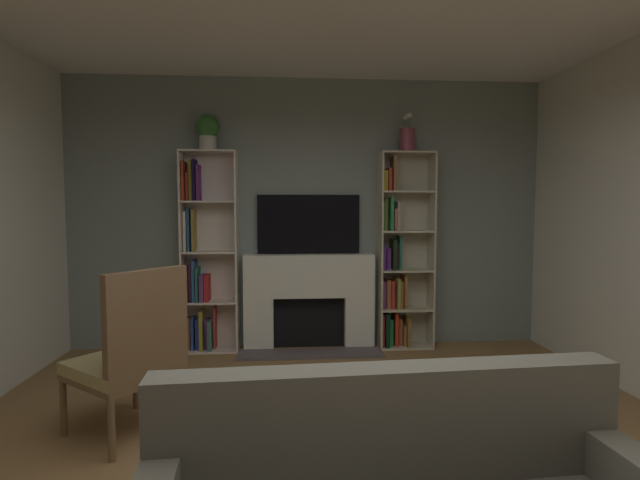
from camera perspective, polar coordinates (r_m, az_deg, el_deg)
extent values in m
cube|color=gray|center=(5.24, -1.39, 3.08)|extent=(5.17, 0.06, 2.87)
cube|color=white|center=(5.25, -7.21, -9.71)|extent=(0.31, 0.22, 0.55)
cube|color=white|center=(5.30, 4.56, -9.55)|extent=(0.31, 0.22, 0.55)
cube|color=white|center=(5.15, -1.30, -4.22)|extent=(1.38, 0.22, 0.45)
cube|color=black|center=(5.31, -1.33, -9.50)|extent=(0.76, 0.08, 0.55)
cube|color=#595253|center=(5.07, -1.14, -13.25)|extent=(1.48, 0.30, 0.03)
cube|color=black|center=(5.18, -1.36, 1.89)|extent=(1.09, 0.06, 0.62)
cube|color=silver|center=(5.20, -15.89, -1.39)|extent=(0.02, 0.26, 2.09)
cube|color=silver|center=(5.11, -9.77, -1.38)|extent=(0.02, 0.26, 2.09)
cube|color=silver|center=(5.27, -12.66, -1.26)|extent=(0.57, 0.02, 2.09)
cube|color=silver|center=(5.35, -12.68, -12.50)|extent=(0.54, 0.26, 0.02)
cube|color=brown|center=(5.37, -15.19, -10.50)|extent=(0.04, 0.15, 0.33)
cube|color=#273E90|center=(5.36, -14.69, -10.55)|extent=(0.03, 0.17, 0.33)
cube|color=#253893|center=(5.35, -14.15, -10.61)|extent=(0.04, 0.16, 0.32)
cube|color=olive|center=(5.31, -13.72, -10.21)|extent=(0.04, 0.21, 0.41)
cube|color=#5C2B77|center=(5.35, -13.17, -10.66)|extent=(0.03, 0.15, 0.31)
cube|color=#3C6955|center=(5.31, -12.77, -10.81)|extent=(0.04, 0.22, 0.31)
cube|color=#AD3435|center=(5.32, -12.26, -10.01)|extent=(0.02, 0.15, 0.44)
cube|color=silver|center=(5.22, -12.76, -7.09)|extent=(0.54, 0.26, 0.02)
cube|color=brown|center=(5.24, -15.38, -4.98)|extent=(0.04, 0.22, 0.37)
cube|color=black|center=(5.23, -14.91, -4.85)|extent=(0.02, 0.21, 0.39)
cube|color=#2C4D83|center=(5.22, -14.57, -4.64)|extent=(0.03, 0.21, 0.43)
cube|color=#216A50|center=(5.22, -14.19, -5.05)|extent=(0.02, 0.21, 0.35)
cube|color=#613876|center=(5.22, -13.67, -5.47)|extent=(0.04, 0.21, 0.28)
cube|color=#AA2424|center=(5.21, -13.14, -5.48)|extent=(0.04, 0.20, 0.28)
cube|color=silver|center=(5.15, -12.86, -1.39)|extent=(0.54, 0.26, 0.02)
cube|color=beige|center=(5.20, -15.53, 0.99)|extent=(0.03, 0.18, 0.41)
cube|color=#245282|center=(5.19, -15.14, 1.14)|extent=(0.02, 0.18, 0.44)
cube|color=olive|center=(5.19, -14.64, 1.14)|extent=(0.03, 0.16, 0.44)
cube|color=silver|center=(5.13, -12.95, 4.43)|extent=(0.54, 0.26, 0.02)
cube|color=#A8371A|center=(5.19, -15.70, 6.70)|extent=(0.02, 0.21, 0.40)
cube|color=#A33229|center=(5.20, -15.28, 6.04)|extent=(0.02, 0.16, 0.28)
cube|color=olive|center=(5.20, -14.91, 6.76)|extent=(0.03, 0.16, 0.41)
cube|color=black|center=(5.17, -14.51, 6.83)|extent=(0.02, 0.21, 0.42)
cube|color=#5F276F|center=(5.17, -14.12, 6.55)|extent=(0.03, 0.18, 0.37)
cube|color=silver|center=(5.16, -13.04, 10.13)|extent=(0.54, 0.26, 0.02)
cube|color=beige|center=(5.18, 7.08, -1.28)|extent=(0.02, 0.28, 2.09)
cube|color=beige|center=(5.32, 12.97, -1.22)|extent=(0.02, 0.28, 2.09)
cube|color=beige|center=(5.37, 9.71, -1.12)|extent=(0.57, 0.02, 2.09)
cube|color=beige|center=(5.43, 9.93, -12.18)|extent=(0.54, 0.28, 0.02)
cube|color=red|center=(5.35, 7.28, -10.41)|extent=(0.02, 0.21, 0.34)
cube|color=black|center=(5.35, 7.78, -10.34)|extent=(0.04, 0.24, 0.36)
cube|color=#1F7F38|center=(5.39, 8.22, -10.61)|extent=(0.04, 0.18, 0.29)
cube|color=red|center=(5.39, 8.83, -10.24)|extent=(0.03, 0.19, 0.36)
cube|color=brown|center=(5.42, 9.31, -10.53)|extent=(0.04, 0.16, 0.29)
cube|color=olive|center=(5.43, 9.78, -10.91)|extent=(0.02, 0.20, 0.22)
cube|color=olive|center=(5.40, 10.15, -10.49)|extent=(0.02, 0.24, 0.31)
cube|color=beige|center=(5.34, 9.98, -7.96)|extent=(0.54, 0.28, 0.02)
cube|color=#643370|center=(5.29, 7.39, -6.35)|extent=(0.04, 0.18, 0.29)
cube|color=brown|center=(5.29, 7.93, -6.24)|extent=(0.04, 0.19, 0.31)
cube|color=#B02B2B|center=(5.30, 8.44, -6.29)|extent=(0.04, 0.19, 0.30)
cube|color=olive|center=(5.29, 9.05, -6.15)|extent=(0.03, 0.24, 0.33)
cube|color=#986135|center=(5.32, 9.40, -6.31)|extent=(0.03, 0.19, 0.29)
cube|color=#935F27|center=(5.31, 9.82, -5.97)|extent=(0.02, 0.21, 0.35)
cube|color=beige|center=(5.27, 10.03, -3.52)|extent=(0.54, 0.28, 0.02)
cube|color=#502A80|center=(5.23, 7.41, -2.11)|extent=(0.04, 0.19, 0.24)
cube|color=#582681|center=(5.25, 7.95, -2.17)|extent=(0.04, 0.17, 0.23)
cube|color=black|center=(5.23, 8.62, -1.67)|extent=(0.04, 0.22, 0.32)
cube|color=black|center=(5.26, 9.00, -1.88)|extent=(0.03, 0.19, 0.28)
cube|color=#256E53|center=(5.27, 9.31, -1.45)|extent=(0.02, 0.17, 0.36)
cube|color=beige|center=(5.23, 10.09, 1.03)|extent=(0.54, 0.28, 0.02)
cube|color=#39763C|center=(5.20, 7.36, 2.84)|extent=(0.02, 0.18, 0.31)
cube|color=olive|center=(5.21, 7.68, 3.00)|extent=(0.03, 0.16, 0.34)
cube|color=#27814B|center=(5.19, 8.26, 3.05)|extent=(0.03, 0.24, 0.35)
cube|color=#925A3D|center=(5.20, 8.69, 2.41)|extent=(0.03, 0.24, 0.23)
cube|color=beige|center=(5.22, 9.03, 2.83)|extent=(0.02, 0.20, 0.31)
cube|color=beige|center=(5.22, 10.15, 5.60)|extent=(0.54, 0.28, 0.02)
cube|color=olive|center=(5.19, 7.55, 6.91)|extent=(0.04, 0.22, 0.21)
cube|color=#B22D24|center=(5.21, 8.09, 7.05)|extent=(0.03, 0.20, 0.24)
cube|color=brown|center=(5.22, 8.65, 7.69)|extent=(0.04, 0.21, 0.36)
cube|color=beige|center=(5.25, 10.20, 10.06)|extent=(0.54, 0.28, 0.02)
cylinder|color=beige|center=(5.15, -13.08, 11.04)|extent=(0.17, 0.17, 0.14)
sphere|color=#306A2C|center=(5.17, -13.11, 12.89)|extent=(0.24, 0.24, 0.24)
cylinder|color=#8D3C4E|center=(5.26, 10.24, 11.48)|extent=(0.16, 0.16, 0.24)
cylinder|color=#4C7F3F|center=(5.26, 10.02, 13.44)|extent=(0.01, 0.01, 0.11)
sphere|color=white|center=(5.27, 10.03, 14.03)|extent=(0.04, 0.04, 0.04)
cylinder|color=#4C7F3F|center=(5.29, 10.37, 13.50)|extent=(0.01, 0.01, 0.13)
sphere|color=white|center=(5.30, 10.38, 14.21)|extent=(0.06, 0.06, 0.06)
cylinder|color=#4C7F3F|center=(5.28, 10.55, 13.54)|extent=(0.01, 0.01, 0.14)
sphere|color=white|center=(5.29, 10.56, 14.27)|extent=(0.05, 0.05, 0.05)
cube|color=slate|center=(2.09, 8.13, -20.57)|extent=(1.89, 0.27, 0.46)
cylinder|color=brown|center=(3.32, -23.37, -19.61)|extent=(0.04, 0.04, 0.42)
cylinder|color=brown|center=(3.60, -15.72, -17.50)|extent=(0.04, 0.04, 0.42)
cylinder|color=brown|center=(3.77, -28.00, -16.79)|extent=(0.04, 0.04, 0.42)
cylinder|color=brown|center=(4.02, -20.93, -15.26)|extent=(0.04, 0.04, 0.42)
cube|color=tan|center=(3.59, -22.13, -13.51)|extent=(0.84, 0.83, 0.08)
cube|color=brown|center=(3.60, -22.10, -14.42)|extent=(0.84, 0.83, 0.04)
cube|color=brown|center=(3.28, -19.68, -9.42)|extent=(0.42, 0.49, 0.70)
cube|color=#8B6153|center=(2.57, 6.36, -21.15)|extent=(0.89, 0.54, 0.04)
cylinder|color=#8B6153|center=(2.85, -3.75, -23.46)|extent=(0.05, 0.05, 0.41)
cylinder|color=#8B6153|center=(2.98, 14.00, -22.32)|extent=(0.05, 0.05, 0.41)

